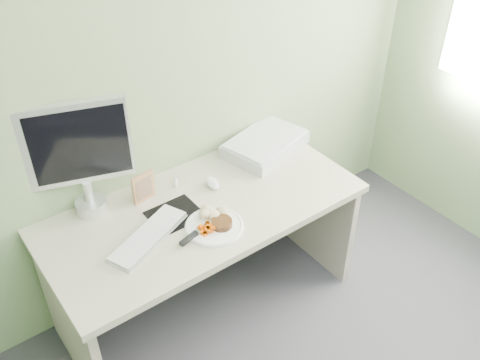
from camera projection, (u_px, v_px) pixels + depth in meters
wall_back at (154, 65)px, 2.52m from camera, size 3.50×0.00×3.50m
desk at (204, 234)px, 2.77m from camera, size 1.60×0.75×0.73m
plate at (214, 227)px, 2.53m from camera, size 0.28×0.28×0.01m
steak at (222, 223)px, 2.51m from camera, size 0.10×0.10×0.03m
potato_pile at (212, 212)px, 2.55m from camera, size 0.13×0.10×0.06m
carrot_heap at (206, 227)px, 2.48m from camera, size 0.08×0.08×0.05m
steak_knife at (195, 233)px, 2.46m from camera, size 0.27×0.09×0.02m
mousepad at (175, 214)px, 2.61m from camera, size 0.25×0.22×0.00m
keyboard at (148, 236)px, 2.46m from camera, size 0.45×0.29×0.02m
computer_mouse at (213, 183)px, 2.78m from camera, size 0.08×0.12×0.04m
photo_frame at (144, 187)px, 2.65m from camera, size 0.13×0.03×0.16m
eyedrop_bottle at (176, 182)px, 2.77m from camera, size 0.02×0.02×0.06m
scanner at (265, 144)px, 3.04m from camera, size 0.52×0.42×0.07m
monitor at (79, 153)px, 2.44m from camera, size 0.48×0.20×0.59m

